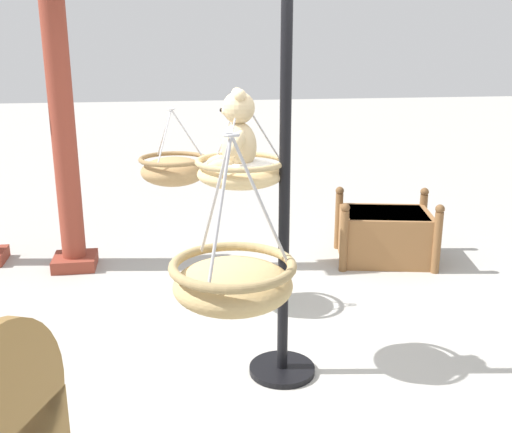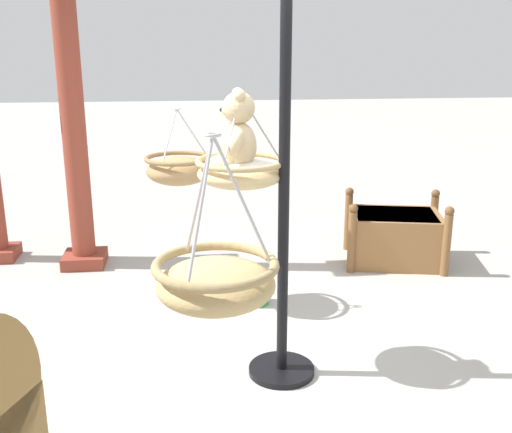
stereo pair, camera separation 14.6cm
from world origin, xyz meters
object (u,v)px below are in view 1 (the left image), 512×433
object	(u,v)px
hanging_basket_with_teddy	(241,171)
greenhouse_pillar_right	(62,117)
watering_can	(252,292)
display_pole_central	(284,260)
teddy_bear	(237,136)
hanging_basket_left_high	(233,281)
hanging_basket_right_low	(174,169)
wooden_planter_box	(385,234)

from	to	relation	value
hanging_basket_with_teddy	greenhouse_pillar_right	world-z (taller)	greenhouse_pillar_right
watering_can	display_pole_central	bearing A→B (deg)	-178.23
watering_can	greenhouse_pillar_right	bearing A→B (deg)	55.06
teddy_bear	hanging_basket_with_teddy	bearing A→B (deg)	-90.00
teddy_bear	hanging_basket_left_high	size ratio (longest dim) A/B	0.78
display_pole_central	hanging_basket_left_high	distance (m)	1.59
hanging_basket_with_teddy	hanging_basket_right_low	bearing A→B (deg)	21.37
greenhouse_pillar_right	wooden_planter_box	xyz separation A→B (m)	(-0.28, -3.09, -1.20)
wooden_planter_box	greenhouse_pillar_right	bearing A→B (deg)	84.90
teddy_bear	greenhouse_pillar_right	distance (m)	2.49
hanging_basket_right_low	hanging_basket_with_teddy	bearing A→B (deg)	-158.63
display_pole_central	watering_can	xyz separation A→B (m)	(1.12, 0.03, -0.70)
display_pole_central	wooden_planter_box	xyz separation A→B (m)	(1.96, -1.46, -0.53)
hanging_basket_with_teddy	teddy_bear	world-z (taller)	teddy_bear
teddy_bear	hanging_basket_left_high	world-z (taller)	teddy_bear
hanging_basket_right_low	greenhouse_pillar_right	size ratio (longest dim) A/B	0.20
greenhouse_pillar_right	hanging_basket_with_teddy	bearing A→B (deg)	-146.54
hanging_basket_right_low	greenhouse_pillar_right	world-z (taller)	greenhouse_pillar_right
display_pole_central	greenhouse_pillar_right	xyz separation A→B (m)	(2.24, 1.63, 0.68)
display_pole_central	watering_can	distance (m)	1.32
hanging_basket_left_high	greenhouse_pillar_right	xyz separation A→B (m)	(3.67, 1.14, 0.20)
greenhouse_pillar_right	watering_can	xyz separation A→B (m)	(-1.11, -1.59, -1.38)
watering_can	hanging_basket_right_low	bearing A→B (deg)	85.40
hanging_basket_with_teddy	hanging_basket_left_high	distance (m)	1.60
teddy_bear	watering_can	xyz separation A→B (m)	(0.97, -0.24, -1.47)
greenhouse_pillar_right	hanging_basket_right_low	bearing A→B (deg)	-137.39
wooden_planter_box	watering_can	bearing A→B (deg)	119.36
greenhouse_pillar_right	watering_can	distance (m)	2.38
display_pole_central	hanging_basket_left_high	size ratio (longest dim) A/B	3.90
display_pole_central	hanging_basket_with_teddy	size ratio (longest dim) A/B	4.38
teddy_bear	hanging_basket_left_high	bearing A→B (deg)	172.13
hanging_basket_with_teddy	hanging_basket_right_low	xyz separation A→B (m)	(1.02, 0.40, -0.18)
hanging_basket_left_high	display_pole_central	bearing A→B (deg)	-18.98
hanging_basket_left_high	hanging_basket_right_low	distance (m)	2.61
greenhouse_pillar_right	watering_can	world-z (taller)	greenhouse_pillar_right
hanging_basket_with_teddy	wooden_planter_box	distance (m)	2.71
teddy_bear	display_pole_central	bearing A→B (deg)	-118.70
hanging_basket_right_low	wooden_planter_box	size ratio (longest dim) A/B	0.55
teddy_bear	watering_can	size ratio (longest dim) A/B	1.45
hanging_basket_with_teddy	wooden_planter_box	world-z (taller)	hanging_basket_with_teddy
hanging_basket_right_low	wooden_planter_box	world-z (taller)	hanging_basket_right_low
hanging_basket_left_high	watering_can	size ratio (longest dim) A/B	1.87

